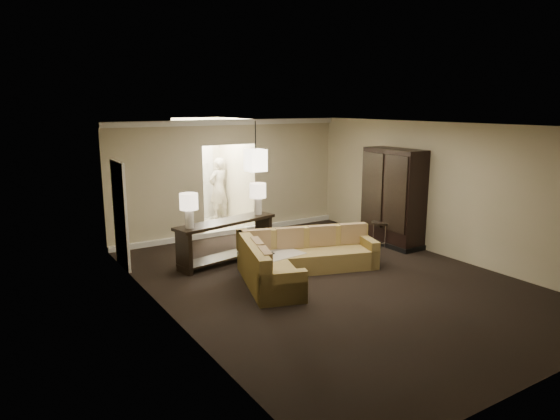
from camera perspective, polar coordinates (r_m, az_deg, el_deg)
ground at (r=9.25m, az=5.66°, el=-8.01°), size 8.00×8.00×0.00m
wall_back at (r=12.22m, az=-5.77°, el=3.69°), size 6.00×0.04×2.80m
wall_front at (r=6.32m, az=28.82°, el=-5.68°), size 6.00×0.04×2.80m
wall_left at (r=7.45m, az=-12.71°, el=-1.94°), size 0.04×8.00×2.80m
wall_right at (r=10.94m, az=18.35°, el=2.16°), size 0.04×8.00×2.80m
ceiling at (r=8.70m, az=6.04°, el=9.59°), size 6.00×8.00×0.02m
crown_molding at (r=12.06m, az=-5.79°, el=9.92°), size 6.00×0.10×0.12m
baseboard at (r=12.44m, az=-5.53°, el=-2.46°), size 6.00×0.10×0.12m
side_door at (r=10.15m, az=-17.79°, el=-0.55°), size 0.05×0.90×2.10m
foyer at (r=13.44m, az=-8.32°, el=3.95°), size 1.44×2.02×2.80m
sectional_sofa at (r=9.37m, az=1.93°, el=-5.64°), size 3.15×2.27×0.80m
coffee_table at (r=9.63m, az=-0.96°, el=-5.90°), size 1.08×1.08×0.40m
console_table at (r=10.17m, az=-6.15°, el=-3.12°), size 2.30×0.96×0.86m
armoire at (r=11.55m, az=12.79°, el=1.20°), size 0.65×1.52×2.19m
drink_table at (r=11.51m, az=11.52°, el=-2.09°), size 0.45×0.45×0.56m
table_lamp_left at (r=9.49m, az=-10.37°, el=0.57°), size 0.35×0.35×0.66m
table_lamp_right at (r=10.53m, az=-2.55°, el=1.88°), size 0.35×0.35×0.66m
pendant_light at (r=11.01m, az=-2.79°, el=5.72°), size 0.38×0.38×1.09m
person at (r=13.91m, az=-7.01°, el=2.82°), size 0.78×0.61×1.91m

